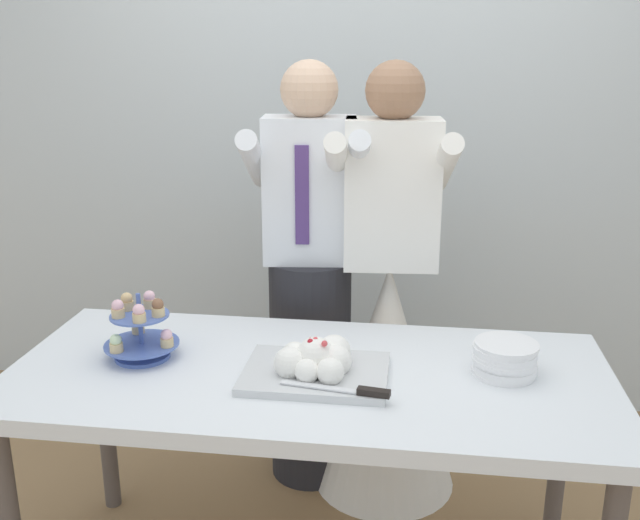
% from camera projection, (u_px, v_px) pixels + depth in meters
% --- Properties ---
extents(rear_wall, '(5.20, 0.10, 2.90)m').
position_uv_depth(rear_wall, '(355.00, 103.00, 3.25)').
color(rear_wall, silver).
rests_on(rear_wall, ground_plane).
extents(dessert_table, '(1.80, 0.80, 0.78)m').
position_uv_depth(dessert_table, '(309.00, 393.00, 2.14)').
color(dessert_table, silver).
rests_on(dessert_table, ground_plane).
extents(cupcake_stand, '(0.23, 0.23, 0.21)m').
position_uv_depth(cupcake_stand, '(140.00, 331.00, 2.17)').
color(cupcake_stand, '#4C66B2').
rests_on(cupcake_stand, dessert_table).
extents(main_cake_tray, '(0.43, 0.31, 0.13)m').
position_uv_depth(main_cake_tray, '(317.00, 364.00, 2.06)').
color(main_cake_tray, silver).
rests_on(main_cake_tray, dessert_table).
extents(plate_stack, '(0.19, 0.19, 0.10)m').
position_uv_depth(plate_stack, '(505.00, 359.00, 2.08)').
color(plate_stack, white).
rests_on(plate_stack, dessert_table).
extents(person_groom, '(0.51, 0.53, 1.66)m').
position_uv_depth(person_groom, '(310.00, 302.00, 2.76)').
color(person_groom, '#232328').
rests_on(person_groom, ground_plane).
extents(person_bride, '(0.56, 0.56, 1.66)m').
position_uv_depth(person_bride, '(387.00, 348.00, 2.73)').
color(person_bride, white).
rests_on(person_bride, ground_plane).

